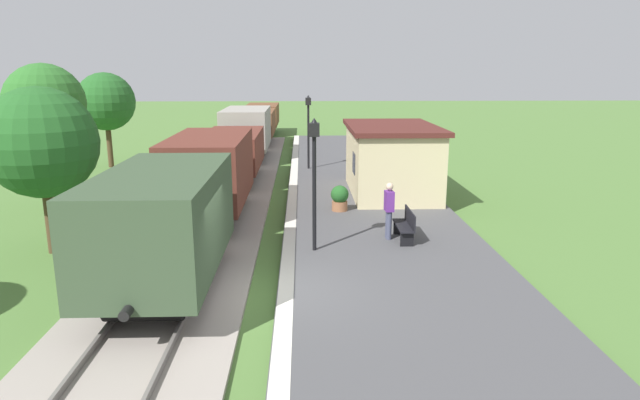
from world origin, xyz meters
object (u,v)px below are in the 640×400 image
(bench_near_hut, at_px, (406,225))
(person_waiting, at_px, (389,208))
(freight_train, at_px, (239,143))
(lamp_post_far, at_px, (308,118))
(tree_trackside_mid, at_px, (41,143))
(station_hut, at_px, (391,159))
(potted_planter, at_px, (340,198))
(tree_trackside_far, at_px, (45,104))
(lamp_post_near, at_px, (314,160))
(tree_field_left, at_px, (106,102))

(bench_near_hut, height_order, person_waiting, person_waiting)
(freight_train, xyz_separation_m, lamp_post_far, (3.53, -0.05, 1.25))
(person_waiting, bearing_deg, freight_train, -68.75)
(lamp_post_far, xyz_separation_m, tree_trackside_mid, (-7.60, -12.22, 0.40))
(tree_trackside_mid, bearing_deg, station_hut, 30.65)
(station_hut, relative_size, potted_planter, 6.33)
(lamp_post_far, bearing_deg, tree_trackside_far, -146.38)
(bench_near_hut, bearing_deg, person_waiting, 162.43)
(lamp_post_near, height_order, tree_trackside_far, tree_trackside_far)
(potted_planter, bearing_deg, lamp_post_near, -102.91)
(freight_train, bearing_deg, station_hut, -40.59)
(freight_train, bearing_deg, lamp_post_far, -0.74)
(bench_near_hut, distance_m, tree_field_left, 19.87)
(lamp_post_far, distance_m, tree_field_left, 10.97)
(freight_train, distance_m, lamp_post_far, 3.74)
(freight_train, xyz_separation_m, potted_planter, (4.53, -8.65, -0.83))
(tree_trackside_mid, relative_size, tree_trackside_far, 0.88)
(bench_near_hut, height_order, tree_field_left, tree_field_left)
(lamp_post_far, bearing_deg, lamp_post_near, -90.00)
(bench_near_hut, relative_size, person_waiting, 0.88)
(person_waiting, height_order, potted_planter, person_waiting)
(station_hut, distance_m, lamp_post_far, 6.74)
(bench_near_hut, height_order, tree_trackside_far, tree_trackside_far)
(potted_planter, distance_m, lamp_post_near, 4.96)
(bench_near_hut, xyz_separation_m, potted_planter, (-1.72, 3.55, 0.00))
(freight_train, height_order, tree_trackside_far, tree_trackside_far)
(freight_train, distance_m, tree_field_left, 7.76)
(freight_train, distance_m, tree_trackside_mid, 13.03)
(potted_planter, bearing_deg, tree_field_left, 137.35)
(tree_trackside_mid, bearing_deg, tree_trackside_far, 112.40)
(station_hut, relative_size, bench_near_hut, 3.87)
(person_waiting, bearing_deg, station_hut, -103.76)
(tree_trackside_mid, relative_size, tree_field_left, 0.95)
(tree_trackside_far, bearing_deg, freight_train, 46.10)
(station_hut, xyz_separation_m, potted_planter, (-2.27, -2.83, -0.93))
(tree_trackside_mid, bearing_deg, person_waiting, 1.25)
(tree_trackside_far, bearing_deg, station_hut, 3.53)
(station_hut, relative_size, lamp_post_near, 1.57)
(freight_train, height_order, person_waiting, freight_train)
(freight_train, relative_size, lamp_post_far, 10.59)
(bench_near_hut, distance_m, lamp_post_near, 3.53)
(person_waiting, bearing_deg, tree_trackside_mid, -3.06)
(person_waiting, xyz_separation_m, tree_trackside_far, (-12.15, 5.41, 2.76))
(person_waiting, bearing_deg, potted_planter, -74.41)
(freight_train, xyz_separation_m, bench_near_hut, (6.25, -12.21, -0.83))
(station_hut, bearing_deg, potted_planter, -128.73)
(person_waiting, distance_m, tree_trackside_far, 13.59)
(freight_train, height_order, potted_planter, freight_train)
(lamp_post_near, xyz_separation_m, lamp_post_far, (0.00, 13.00, 0.00))
(bench_near_hut, height_order, lamp_post_near, lamp_post_near)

